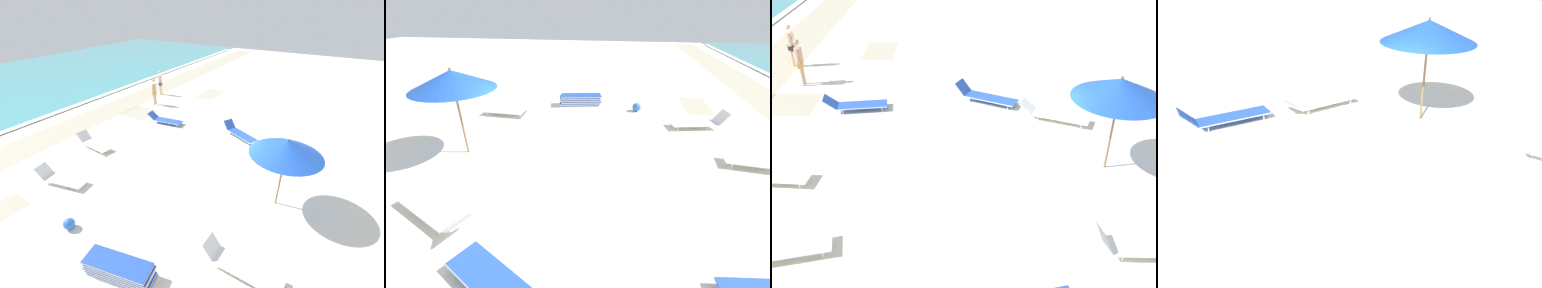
{
  "view_description": "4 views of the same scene",
  "coord_description": "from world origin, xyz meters",
  "views": [
    {
      "loc": [
        -7.97,
        -3.31,
        6.35
      ],
      "look_at": [
        0.35,
        1.57,
        0.89
      ],
      "focal_mm": 24.0,
      "sensor_mm": 36.0,
      "label": 1
    },
    {
      "loc": [
        5.86,
        2.16,
        4.06
      ],
      "look_at": [
        0.13,
        1.22,
        0.92
      ],
      "focal_mm": 24.0,
      "sensor_mm": 36.0,
      "label": 2
    },
    {
      "loc": [
        -9.94,
        1.54,
        6.45
      ],
      "look_at": [
        -0.35,
        1.4,
        0.68
      ],
      "focal_mm": 40.0,
      "sensor_mm": 36.0,
      "label": 3
    },
    {
      "loc": [
        -3.7,
        6.34,
        4.1
      ],
      "look_at": [
        -0.45,
        1.12,
        0.81
      ],
      "focal_mm": 35.0,
      "sensor_mm": 36.0,
      "label": 4
    }
  ],
  "objects": [
    {
      "name": "sun_lounger_under_umbrella",
      "position": [
        3.66,
        0.6,
        0.22
      ],
      "size": [
        1.56,
        2.23,
        0.59
      ],
      "rotation": [
        0.0,
        0.0,
        -0.48
      ],
      "color": "blue",
      "rests_on": "ground_plane"
    },
    {
      "name": "ground_plane",
      "position": [
        0.0,
        0.01,
        -0.08
      ],
      "size": [
        60.0,
        60.0,
        0.16
      ],
      "color": "silver"
    },
    {
      "name": "sun_lounger_near_water_left",
      "position": [
        2.25,
        -1.53,
        0.21
      ],
      "size": [
        1.47,
        2.28,
        0.49
      ],
      "rotation": [
        0.0,
        0.0,
        -0.43
      ],
      "color": "white",
      "rests_on": "ground_plane"
    },
    {
      "name": "beach_umbrella",
      "position": [
        -0.48,
        -2.37,
        2.28
      ],
      "size": [
        2.33,
        2.33,
        2.61
      ],
      "color": "olive",
      "rests_on": "ground_plane"
    }
  ]
}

